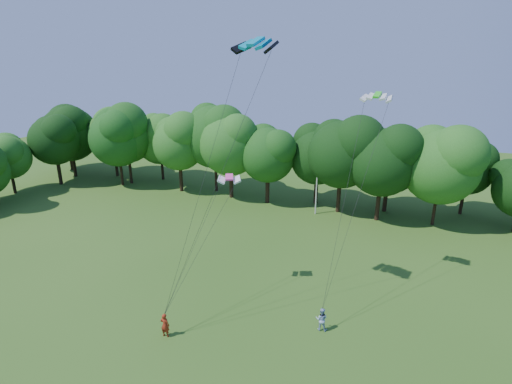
% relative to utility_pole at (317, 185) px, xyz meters
% --- Properties ---
extents(utility_pole, '(1.39, 0.55, 7.24)m').
position_rel_utility_pole_xyz_m(utility_pole, '(0.00, 0.00, 0.00)').
color(utility_pole, beige).
rests_on(utility_pole, ground).
extents(kite_flyer_left, '(0.69, 0.47, 1.84)m').
position_rel_utility_pole_xyz_m(kite_flyer_left, '(-4.72, -26.76, -2.83)').
color(kite_flyer_left, maroon).
rests_on(kite_flyer_left, ground).
extents(kite_flyer_right, '(0.90, 0.73, 1.76)m').
position_rel_utility_pole_xyz_m(kite_flyer_right, '(5.39, -22.18, -2.87)').
color(kite_flyer_right, '#9BB3D7').
rests_on(kite_flyer_right, ground).
extents(kite_teal, '(3.36, 2.14, 0.70)m').
position_rel_utility_pole_xyz_m(kite_teal, '(-0.46, -20.03, 15.93)').
color(kite_teal, '#058AA9').
rests_on(kite_teal, ground).
extents(kite_green, '(2.43, 1.38, 0.46)m').
position_rel_utility_pole_xyz_m(kite_green, '(7.19, -14.16, 12.24)').
color(kite_green, '#2FE021').
rests_on(kite_green, ground).
extents(kite_pink, '(2.00, 1.51, 0.37)m').
position_rel_utility_pole_xyz_m(kite_pink, '(-3.00, -19.23, 6.06)').
color(kite_pink, '#FF46A5').
rests_on(kite_pink, ground).
extents(tree_back_west, '(9.11, 9.11, 13.24)m').
position_rel_utility_pole_xyz_m(tree_back_west, '(-30.58, 1.35, 4.52)').
color(tree_back_west, black).
rests_on(tree_back_west, ground).
extents(tree_back_center, '(8.66, 8.66, 12.60)m').
position_rel_utility_pole_xyz_m(tree_back_center, '(8.07, 4.04, 4.12)').
color(tree_back_center, '#2F2212').
rests_on(tree_back_center, ground).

